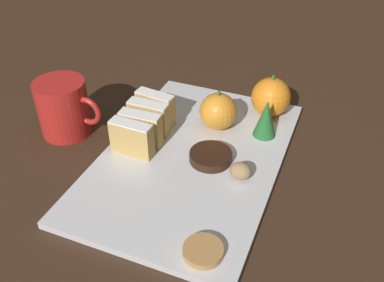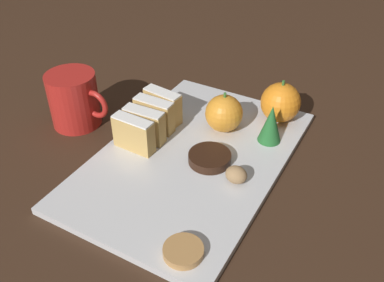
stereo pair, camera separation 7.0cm
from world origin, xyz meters
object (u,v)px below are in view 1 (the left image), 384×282
at_px(orange_far, 271,97).
at_px(coffee_mug, 64,108).
at_px(orange_near, 218,111).
at_px(chocolate_cookie, 211,156).
at_px(walnut, 241,171).

height_order(orange_far, coffee_mug, coffee_mug).
bearing_deg(orange_far, orange_near, -133.91).
height_order(orange_far, chocolate_cookie, orange_far).
bearing_deg(walnut, orange_far, 90.78).
xyz_separation_m(walnut, chocolate_cookie, (-0.06, 0.03, -0.01)).
distance_m(orange_near, orange_far, 0.11).
bearing_deg(orange_far, coffee_mug, -151.67).
bearing_deg(chocolate_cookie, orange_near, 102.79).
bearing_deg(orange_near, chocolate_cookie, -77.21).
height_order(walnut, chocolate_cookie, walnut).
bearing_deg(coffee_mug, walnut, -3.20).
distance_m(orange_far, coffee_mug, 0.38).
xyz_separation_m(orange_far, chocolate_cookie, (-0.06, -0.17, -0.03)).
distance_m(chocolate_cookie, coffee_mug, 0.28).
distance_m(orange_near, coffee_mug, 0.28).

